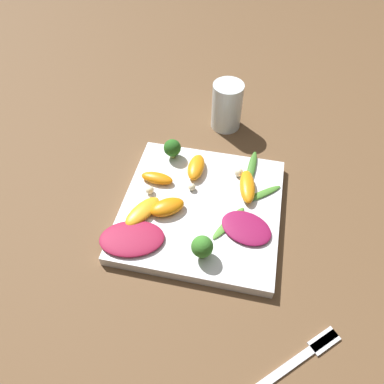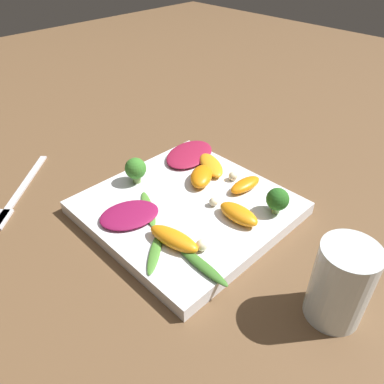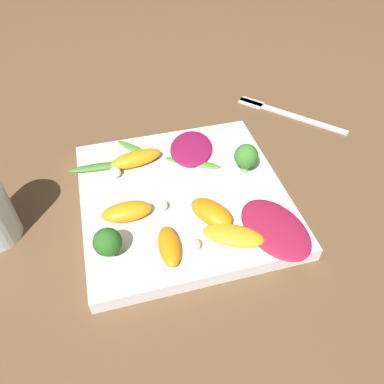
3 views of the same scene
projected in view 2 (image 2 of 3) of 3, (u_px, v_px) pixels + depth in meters
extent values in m
plane|color=brown|center=(187.00, 213.00, 0.57)|extent=(2.40, 2.40, 0.00)
cube|color=white|center=(187.00, 208.00, 0.56)|extent=(0.27, 0.27, 0.02)
cylinder|color=silver|center=(341.00, 284.00, 0.39)|extent=(0.06, 0.06, 0.10)
cube|color=silver|center=(22.00, 188.00, 0.61)|extent=(0.14, 0.15, 0.01)
cube|color=silver|center=(0.00, 219.00, 0.55)|extent=(0.05, 0.05, 0.01)
ellipsoid|color=maroon|center=(189.00, 154.00, 0.66)|extent=(0.09, 0.12, 0.01)
ellipsoid|color=maroon|center=(129.00, 215.00, 0.52)|extent=(0.09, 0.10, 0.01)
ellipsoid|color=orange|center=(174.00, 239.00, 0.48)|extent=(0.08, 0.04, 0.02)
ellipsoid|color=orange|center=(239.00, 214.00, 0.52)|extent=(0.06, 0.03, 0.02)
ellipsoid|color=orange|center=(201.00, 176.00, 0.59)|extent=(0.06, 0.07, 0.02)
ellipsoid|color=orange|center=(211.00, 165.00, 0.62)|extent=(0.08, 0.06, 0.01)
ellipsoid|color=orange|center=(245.00, 185.00, 0.58)|extent=(0.03, 0.06, 0.02)
cylinder|color=#84AD5B|center=(276.00, 208.00, 0.53)|extent=(0.01, 0.01, 0.01)
sphere|color=#26601E|center=(278.00, 199.00, 0.52)|extent=(0.03, 0.03, 0.03)
cylinder|color=#7A9E51|center=(137.00, 178.00, 0.59)|extent=(0.01, 0.01, 0.02)
sphere|color=#387A28|center=(136.00, 168.00, 0.58)|extent=(0.03, 0.03, 0.03)
ellipsoid|color=#47842D|center=(155.00, 252.00, 0.47)|extent=(0.06, 0.07, 0.00)
ellipsoid|color=#3D7528|center=(201.00, 265.00, 0.45)|extent=(0.09, 0.02, 0.01)
ellipsoid|color=#518E33|center=(148.00, 209.00, 0.54)|extent=(0.08, 0.05, 0.00)
sphere|color=beige|center=(214.00, 202.00, 0.54)|extent=(0.01, 0.01, 0.01)
sphere|color=beige|center=(233.00, 176.00, 0.60)|extent=(0.01, 0.01, 0.01)
sphere|color=beige|center=(202.00, 245.00, 0.47)|extent=(0.02, 0.02, 0.02)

